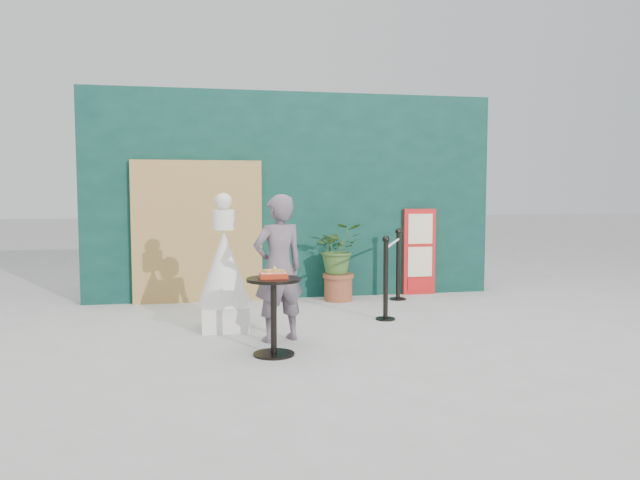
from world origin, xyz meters
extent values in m
plane|color=#ADAAA5|center=(0.00, 0.00, 0.00)|extent=(60.00, 60.00, 0.00)
cube|color=#092C26|center=(0.00, 3.15, 1.50)|extent=(6.00, 0.30, 3.00)
cube|color=tan|center=(-1.40, 2.94, 1.00)|extent=(1.80, 0.08, 2.00)
imported|color=#655662|center=(-0.59, 0.47, 0.77)|extent=(0.65, 0.53, 1.54)
cube|color=red|center=(1.90, 2.96, 0.65)|extent=(0.50, 0.06, 1.30)
cube|color=beige|center=(1.90, 2.92, 1.00)|extent=(0.38, 0.02, 0.45)
cube|color=beige|center=(1.90, 2.92, 0.50)|extent=(0.38, 0.02, 0.45)
cube|color=red|center=(1.90, 2.92, 0.15)|extent=(0.38, 0.02, 0.18)
cube|color=silver|center=(-1.13, 1.12, 0.14)|extent=(0.52, 0.52, 0.28)
cone|color=white|center=(-1.13, 1.12, 0.71)|extent=(0.61, 0.61, 0.85)
cylinder|color=white|center=(-1.13, 1.12, 1.25)|extent=(0.25, 0.25, 0.23)
sphere|color=silver|center=(-1.13, 1.12, 1.46)|extent=(0.19, 0.19, 0.19)
cylinder|color=black|center=(-0.72, -0.09, 0.01)|extent=(0.40, 0.40, 0.02)
cylinder|color=black|center=(-0.72, -0.09, 0.36)|extent=(0.06, 0.06, 0.72)
cylinder|color=black|center=(-0.72, -0.09, 0.73)|extent=(0.52, 0.52, 0.03)
cube|color=#B82E13|center=(-0.72, -0.09, 0.78)|extent=(0.26, 0.19, 0.05)
cube|color=#F9213F|center=(-0.72, -0.09, 0.80)|extent=(0.24, 0.17, 0.00)
cube|color=gold|center=(-0.76, -0.08, 0.82)|extent=(0.15, 0.14, 0.02)
cube|color=gold|center=(-0.67, -0.11, 0.82)|extent=(0.13, 0.13, 0.02)
cone|color=yellow|center=(-0.70, -0.04, 0.83)|extent=(0.06, 0.06, 0.06)
cylinder|color=#984D31|center=(0.57, 2.66, 0.17)|extent=(0.40, 0.40, 0.33)
cylinder|color=brown|center=(0.57, 2.66, 0.36)|extent=(0.44, 0.44, 0.06)
imported|color=#375926|center=(0.57, 2.66, 0.75)|extent=(0.66, 0.57, 0.73)
cylinder|color=black|center=(0.83, 1.26, 0.01)|extent=(0.24, 0.24, 0.02)
cylinder|color=black|center=(0.83, 1.26, 0.48)|extent=(0.06, 0.06, 0.96)
sphere|color=black|center=(0.83, 1.26, 0.99)|extent=(0.09, 0.09, 0.09)
cylinder|color=black|center=(1.43, 2.56, 0.01)|extent=(0.24, 0.24, 0.02)
cylinder|color=black|center=(1.43, 2.56, 0.48)|extent=(0.06, 0.06, 0.96)
sphere|color=black|center=(1.43, 2.56, 0.99)|extent=(0.09, 0.09, 0.09)
cylinder|color=silver|center=(1.13, 1.91, 0.88)|extent=(0.63, 1.31, 0.03)
camera|label=1|loc=(-1.47, -5.96, 1.60)|focal=35.00mm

